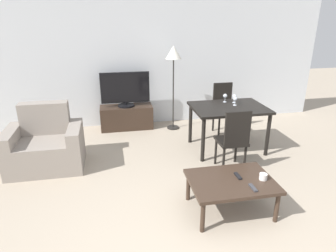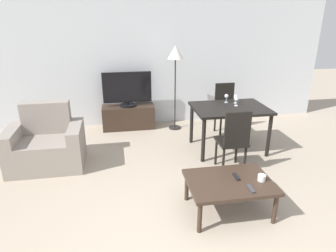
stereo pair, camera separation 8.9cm
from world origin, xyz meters
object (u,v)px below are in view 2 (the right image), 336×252
object	(u,v)px
coffee_table	(229,184)
dining_chair_far	(225,106)
wine_glass_center	(236,97)
wine_glass_right	(226,97)
cup_white_near	(262,178)
remote_primary	(236,177)
dining_table	(230,112)
remote_secondary	(251,189)
armchair	(47,145)
floor_lamp	(175,59)
tv_stand	(129,117)
dining_chair_near	(234,139)
tv	(127,89)
wine_glass_left	(236,100)

from	to	relation	value
coffee_table	dining_chair_far	distance (m)	2.50
wine_glass_center	wine_glass_right	distance (m)	0.16
coffee_table	cup_white_near	bearing A→B (deg)	-9.57
remote_primary	wine_glass_center	bearing A→B (deg)	69.35
wine_glass_center	dining_table	bearing A→B (deg)	-131.18
dining_chair_far	wine_glass_right	xyz separation A→B (m)	(-0.18, -0.49, 0.33)
remote_secondary	wine_glass_right	size ratio (longest dim) A/B	1.03
armchair	floor_lamp	size ratio (longest dim) A/B	0.66
cup_white_near	wine_glass_center	distance (m)	1.96
tv_stand	dining_chair_near	xyz separation A→B (m)	(1.39, -2.04, 0.29)
floor_lamp	remote_primary	bearing A→B (deg)	-85.82
armchair	tv_stand	world-z (taller)	armchair
floor_lamp	wine_glass_center	world-z (taller)	floor_lamp
wine_glass_right	tv	bearing A→B (deg)	147.53
dining_table	dining_chair_far	size ratio (longest dim) A/B	1.26
cup_white_near	remote_secondary	bearing A→B (deg)	-142.07
dining_chair_near	wine_glass_left	xyz separation A→B (m)	(0.33, 0.79, 0.33)
dining_chair_far	floor_lamp	bearing A→B (deg)	157.87
dining_table	remote_primary	xyz separation A→B (m)	(-0.50, -1.57, -0.24)
dining_table	wine_glass_right	distance (m)	0.32
coffee_table	cup_white_near	xyz separation A→B (m)	(0.35, -0.06, 0.08)
tv_stand	remote_primary	world-z (taller)	tv_stand
armchair	dining_chair_far	world-z (taller)	dining_chair_far
tv	dining_chair_far	size ratio (longest dim) A/B	0.99
remote_primary	wine_glass_center	xyz separation A→B (m)	(0.66, 1.76, 0.44)
dining_chair_near	remote_secondary	distance (m)	1.12
dining_chair_far	wine_glass_left	size ratio (longest dim) A/B	6.49
wine_glass_center	wine_glass_right	world-z (taller)	same
armchair	coffee_table	distance (m)	2.76
armchair	dining_chair_near	size ratio (longest dim) A/B	1.12
tv	wine_glass_left	size ratio (longest dim) A/B	6.41
tv	floor_lamp	xyz separation A→B (m)	(0.91, -0.18, 0.59)
remote_primary	wine_glass_center	distance (m)	1.93
dining_chair_near	remote_primary	xyz separation A→B (m)	(-0.29, -0.83, -0.11)
wine_glass_left	coffee_table	bearing A→B (deg)	-113.18
dining_chair_far	cup_white_near	distance (m)	2.47
dining_chair_near	cup_white_near	bearing A→B (deg)	-91.92
dining_table	cup_white_near	xyz separation A→B (m)	(-0.24, -1.68, -0.21)
dining_table	remote_primary	world-z (taller)	dining_table
floor_lamp	dining_table	bearing A→B (deg)	-58.04
armchair	remote_secondary	world-z (taller)	armchair
tv	remote_secondary	world-z (taller)	tv
dining_chair_near	cup_white_near	xyz separation A→B (m)	(-0.03, -0.94, -0.08)
remote_primary	dining_chair_near	bearing A→B (deg)	70.88
floor_lamp	wine_glass_center	xyz separation A→B (m)	(0.86, -0.92, -0.53)
dining_table	wine_glass_right	size ratio (longest dim) A/B	8.20
dining_table	cup_white_near	size ratio (longest dim) A/B	13.53
armchair	wine_glass_center	size ratio (longest dim) A/B	7.29
cup_white_near	wine_glass_center	size ratio (longest dim) A/B	0.61
remote_secondary	tv_stand	bearing A→B (deg)	110.40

